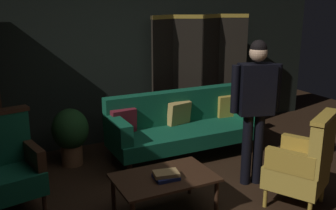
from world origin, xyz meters
The scene contains 10 objects.
back_wall centered at (0.00, 2.45, 1.40)m, with size 7.20×0.10×2.80m, color black.
folding_screen centered at (1.25, 2.20, 0.99)m, with size 1.67×0.30×1.90m.
velvet_couch centered at (0.55, 1.45, 0.45)m, with size 2.12×0.78×0.88m.
coffee_table centered at (-0.38, 0.13, 0.37)m, with size 1.00×0.64×0.42m.
armchair_gilt_accent centered at (0.99, -0.37, 0.49)m, with size 0.78×0.78×1.04m.
armchair_wing_left centered at (-1.75, 0.93, 0.49)m, with size 0.68×0.68×1.04m.
standing_figure centered at (0.86, 0.31, 1.03)m, with size 0.57×0.31×1.70m.
potted_plant centered at (-0.93, 1.80, 0.44)m, with size 0.47×0.47×0.77m.
book_navy_cloth centered at (-0.38, 0.08, 0.44)m, with size 0.23×0.20×0.04m, color navy.
book_tan_leather centered at (-0.38, 0.08, 0.47)m, with size 0.24×0.16×0.04m, color #9E7A47.
Camera 1 is at (-1.93, -3.07, 2.14)m, focal length 41.65 mm.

